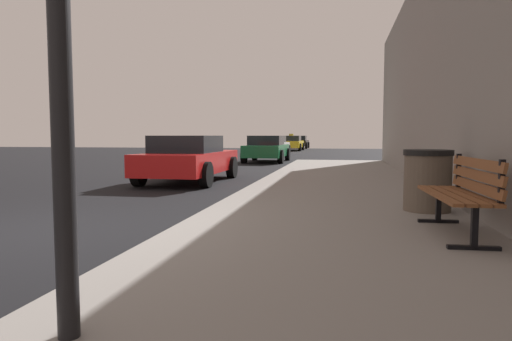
# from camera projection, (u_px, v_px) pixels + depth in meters

# --- Properties ---
(ground_plane) EXTENTS (80.00, 80.00, 0.00)m
(ground_plane) POSITION_uv_depth(u_px,v_px,m) (23.00, 234.00, 5.84)
(ground_plane) COLOR black
(sidewalk) EXTENTS (4.00, 32.00, 0.15)m
(sidewalk) POSITION_uv_depth(u_px,v_px,m) (337.00, 241.00, 5.09)
(sidewalk) COLOR gray
(sidewalk) RESTS_ON ground_plane
(bench) EXTENTS (0.56, 1.66, 0.89)m
(bench) POSITION_uv_depth(u_px,v_px,m) (463.00, 190.00, 5.06)
(bench) COLOR brown
(bench) RESTS_ON sidewalk
(trash_bin) EXTENTS (0.71, 0.71, 0.91)m
(trash_bin) POSITION_uv_depth(u_px,v_px,m) (427.00, 180.00, 6.70)
(trash_bin) COLOR brown
(trash_bin) RESTS_ON sidewalk
(car_red) EXTENTS (1.97, 4.14, 1.27)m
(car_red) POSITION_uv_depth(u_px,v_px,m) (189.00, 158.00, 12.34)
(car_red) COLOR red
(car_red) RESTS_ON ground_plane
(car_green) EXTENTS (1.93, 4.08, 1.27)m
(car_green) POSITION_uv_depth(u_px,v_px,m) (267.00, 149.00, 21.79)
(car_green) COLOR #196638
(car_green) RESTS_ON ground_plane
(car_white) EXTENTS (1.99, 4.03, 1.27)m
(car_white) POSITION_uv_depth(u_px,v_px,m) (273.00, 145.00, 29.97)
(car_white) COLOR white
(car_white) RESTS_ON ground_plane
(car_yellow) EXTENTS (1.94, 4.57, 1.43)m
(car_yellow) POSITION_uv_depth(u_px,v_px,m) (291.00, 143.00, 38.55)
(car_yellow) COLOR yellow
(car_yellow) RESTS_ON ground_plane
(car_black) EXTENTS (1.99, 4.21, 1.27)m
(car_black) POSITION_uv_depth(u_px,v_px,m) (298.00, 142.00, 44.98)
(car_black) COLOR black
(car_black) RESTS_ON ground_plane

